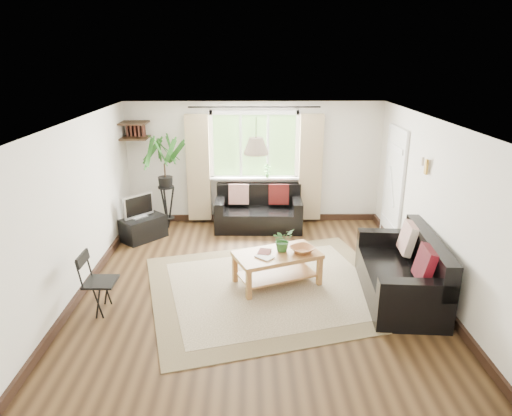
{
  "coord_description": "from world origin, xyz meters",
  "views": [
    {
      "loc": [
        -0.09,
        -6.09,
        3.24
      ],
      "look_at": [
        0.0,
        0.4,
        1.05
      ],
      "focal_mm": 32.0,
      "sensor_mm": 36.0,
      "label": 1
    }
  ],
  "objects_px": {
    "sofa_right": "(400,269)",
    "palm_stand": "(166,183)",
    "coffee_table": "(277,269)",
    "sofa_back": "(259,209)",
    "tv_stand": "(144,228)",
    "folding_chair": "(101,283)"
  },
  "relations": [
    {
      "from": "tv_stand",
      "to": "palm_stand",
      "type": "relative_size",
      "value": 0.43
    },
    {
      "from": "coffee_table",
      "to": "tv_stand",
      "type": "relative_size",
      "value": 1.55
    },
    {
      "from": "coffee_table",
      "to": "sofa_back",
      "type": "bearing_deg",
      "value": 95.62
    },
    {
      "from": "sofa_back",
      "to": "sofa_right",
      "type": "bearing_deg",
      "value": -53.15
    },
    {
      "from": "coffee_table",
      "to": "folding_chair",
      "type": "xyz_separation_m",
      "value": [
        -2.34,
        -0.73,
        0.17
      ]
    },
    {
      "from": "tv_stand",
      "to": "folding_chair",
      "type": "xyz_separation_m",
      "value": [
        0.01,
        -2.5,
        0.21
      ]
    },
    {
      "from": "sofa_right",
      "to": "folding_chair",
      "type": "bearing_deg",
      "value": -80.85
    },
    {
      "from": "tv_stand",
      "to": "sofa_right",
      "type": "bearing_deg",
      "value": -75.68
    },
    {
      "from": "sofa_right",
      "to": "coffee_table",
      "type": "distance_m",
      "value": 1.73
    },
    {
      "from": "coffee_table",
      "to": "folding_chair",
      "type": "distance_m",
      "value": 2.46
    },
    {
      "from": "sofa_right",
      "to": "palm_stand",
      "type": "distance_m",
      "value": 4.63
    },
    {
      "from": "tv_stand",
      "to": "palm_stand",
      "type": "distance_m",
      "value": 0.97
    },
    {
      "from": "sofa_right",
      "to": "palm_stand",
      "type": "height_order",
      "value": "palm_stand"
    },
    {
      "from": "sofa_right",
      "to": "palm_stand",
      "type": "relative_size",
      "value": 1.02
    },
    {
      "from": "palm_stand",
      "to": "folding_chair",
      "type": "xyz_separation_m",
      "value": [
        -0.34,
        -3.08,
        -0.49
      ]
    },
    {
      "from": "sofa_right",
      "to": "palm_stand",
      "type": "bearing_deg",
      "value": -122.32
    },
    {
      "from": "tv_stand",
      "to": "sofa_back",
      "type": "bearing_deg",
      "value": -33.51
    },
    {
      "from": "coffee_table",
      "to": "sofa_right",
      "type": "bearing_deg",
      "value": -13.62
    },
    {
      "from": "sofa_back",
      "to": "coffee_table",
      "type": "bearing_deg",
      "value": -82.69
    },
    {
      "from": "tv_stand",
      "to": "folding_chair",
      "type": "distance_m",
      "value": 2.51
    },
    {
      "from": "coffee_table",
      "to": "tv_stand",
      "type": "height_order",
      "value": "coffee_table"
    },
    {
      "from": "sofa_back",
      "to": "tv_stand",
      "type": "distance_m",
      "value": 2.2
    }
  ]
}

